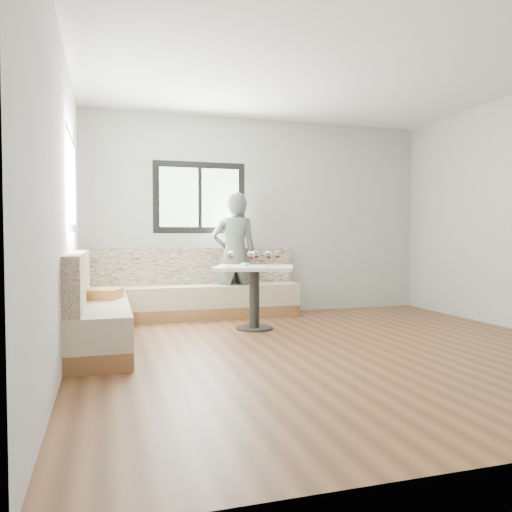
# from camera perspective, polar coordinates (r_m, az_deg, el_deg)

# --- Properties ---
(room) EXTENTS (5.01, 5.01, 2.81)m
(room) POSITION_cam_1_polar(r_m,az_deg,el_deg) (4.98, 8.03, 5.73)
(room) COLOR brown
(room) RESTS_ON ground
(banquette) EXTENTS (2.90, 2.80, 0.95)m
(banquette) POSITION_cam_1_polar(r_m,az_deg,el_deg) (6.14, -11.30, -5.06)
(banquette) COLOR #91623A
(banquette) RESTS_ON ground
(table) EXTENTS (1.11, 1.00, 0.75)m
(table) POSITION_cam_1_polar(r_m,az_deg,el_deg) (5.96, -0.19, -2.99)
(table) COLOR black
(table) RESTS_ON ground
(person) EXTENTS (0.65, 0.46, 1.71)m
(person) POSITION_cam_1_polar(r_m,az_deg,el_deg) (6.84, -2.48, 0.12)
(person) COLOR #575F57
(person) RESTS_ON ground
(olive_ramekin) EXTENTS (0.10, 0.10, 0.04)m
(olive_ramekin) POSITION_cam_1_polar(r_m,az_deg,el_deg) (5.99, -1.21, -0.96)
(olive_ramekin) COLOR white
(olive_ramekin) RESTS_ON table
(wine_glass_a) EXTENTS (0.09, 0.09, 0.19)m
(wine_glass_a) POSITION_cam_1_polar(r_m,az_deg,el_deg) (5.81, -2.91, 0.08)
(wine_glass_a) COLOR white
(wine_glass_a) RESTS_ON table
(wine_glass_b) EXTENTS (0.09, 0.09, 0.19)m
(wine_glass_b) POSITION_cam_1_polar(r_m,az_deg,el_deg) (5.76, -0.57, 0.06)
(wine_glass_b) COLOR white
(wine_glass_b) RESTS_ON table
(wine_glass_c) EXTENTS (0.09, 0.09, 0.19)m
(wine_glass_c) POSITION_cam_1_polar(r_m,az_deg,el_deg) (5.83, 1.38, 0.09)
(wine_glass_c) COLOR white
(wine_glass_c) RESTS_ON table
(wine_glass_d) EXTENTS (0.09, 0.09, 0.19)m
(wine_glass_d) POSITION_cam_1_polar(r_m,az_deg,el_deg) (6.03, -0.04, 0.16)
(wine_glass_d) COLOR white
(wine_glass_d) RESTS_ON table
(wine_glass_e) EXTENTS (0.09, 0.09, 0.19)m
(wine_glass_e) POSITION_cam_1_polar(r_m,az_deg,el_deg) (6.03, 2.50, 0.16)
(wine_glass_e) COLOR white
(wine_glass_e) RESTS_ON table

